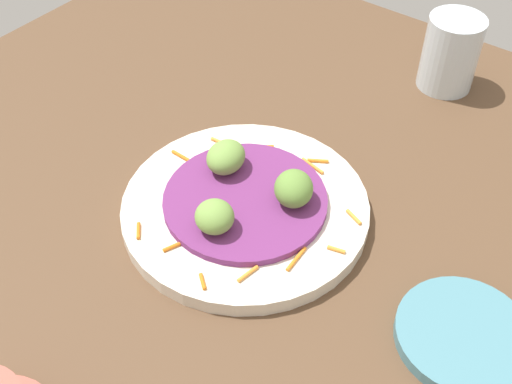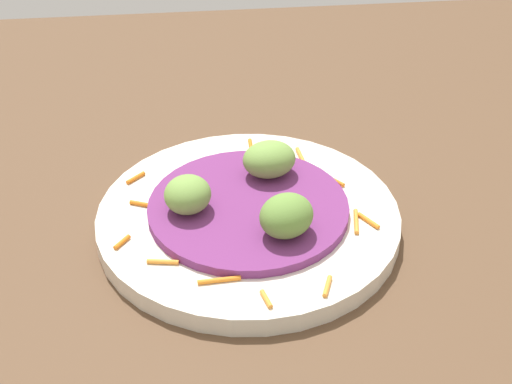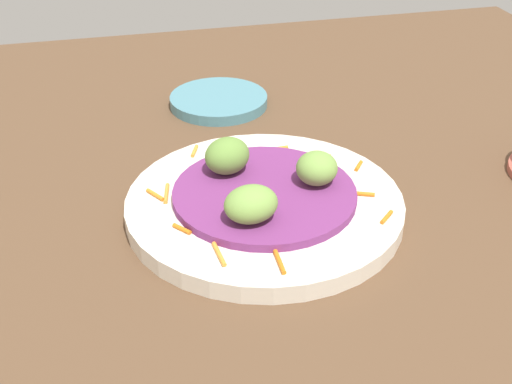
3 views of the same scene
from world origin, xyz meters
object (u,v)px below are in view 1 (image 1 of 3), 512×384
object	(u,v)px
guac_scoop_right	(226,157)
water_glass	(451,53)
guac_scoop_left	(215,216)
side_plate_small	(463,335)
main_plate	(245,209)
guac_scoop_center	(294,188)

from	to	relation	value
guac_scoop_right	water_glass	size ratio (longest dim) A/B	0.49
guac_scoop_left	water_glass	xyz separation A→B (cm)	(41.27, -6.62, 0.77)
side_plate_small	water_glass	bearing A→B (deg)	27.93
main_plate	guac_scoop_right	xyz separation A→B (cm)	(2.45, 4.61, 3.42)
guac_scoop_center	guac_scoop_right	world-z (taller)	guac_scoop_center
guac_scoop_center	side_plate_small	size ratio (longest dim) A/B	0.37
main_plate	side_plate_small	xyz separation A→B (cm)	(-0.48, -26.18, -0.23)
guac_scoop_center	guac_scoop_right	distance (cm)	9.04
guac_scoop_right	water_glass	distance (cm)	35.50
guac_scoop_right	guac_scoop_left	bearing A→B (deg)	-147.99
main_plate	water_glass	size ratio (longest dim) A/B	2.69
guac_scoop_right	side_plate_small	distance (cm)	31.14
main_plate	guac_scoop_left	xyz separation A→B (cm)	(-5.22, -0.18, 3.39)
side_plate_small	water_glass	xyz separation A→B (cm)	(36.54, 19.37, 4.39)
main_plate	guac_scoop_center	distance (cm)	6.33
guac_scoop_left	guac_scoop_center	world-z (taller)	guac_scoop_center
guac_scoop_right	side_plate_small	xyz separation A→B (cm)	(-2.93, -30.78, -3.65)
side_plate_small	main_plate	bearing A→B (deg)	88.95
water_glass	guac_scoop_right	bearing A→B (deg)	161.24
guac_scoop_right	water_glass	world-z (taller)	water_glass
main_plate	guac_scoop_left	bearing A→B (deg)	-177.99
guac_scoop_left	side_plate_small	distance (cm)	26.67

